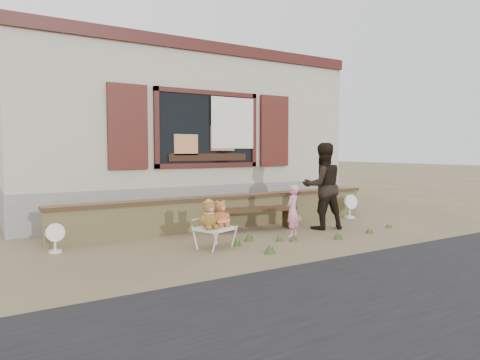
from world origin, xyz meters
TOP-DOWN VIEW (x-y plane):
  - ground at (0.00, 0.00)m, footprint 80.00×80.00m
  - shopfront at (0.00, 4.49)m, footprint 8.04×5.13m
  - brick_wall at (0.00, 1.00)m, footprint 7.10×0.36m
  - bench at (0.25, 0.48)m, footprint 1.78×0.67m
  - folding_chair at (-1.14, -0.49)m, footprint 0.69×0.65m
  - teddy_bear_left at (-1.27, -0.54)m, footprint 0.41×0.39m
  - teddy_bear_right at (-1.01, -0.44)m, footprint 0.39×0.37m
  - child at (0.52, -0.40)m, footprint 0.41×0.37m
  - adult at (1.51, -0.11)m, footprint 0.98×0.85m
  - fan_left at (-3.40, 0.53)m, footprint 0.29×0.19m
  - fan_right at (3.00, 0.58)m, footprint 0.35×0.23m
  - grass_tufts at (0.29, -0.81)m, footprint 3.64×1.09m

SIDE VIEW (x-z plane):
  - ground at x=0.00m, z-range 0.00..0.00m
  - grass_tufts at x=0.29m, z-range -0.01..0.14m
  - fan_left at x=-3.40m, z-range 0.00..0.46m
  - fan_right at x=3.00m, z-range 0.00..0.56m
  - folding_chair at x=-1.14m, z-range 0.14..0.48m
  - bench at x=0.25m, z-range 0.10..0.55m
  - brick_wall at x=0.00m, z-range 0.01..0.67m
  - child at x=0.52m, z-range 0.00..0.95m
  - teddy_bear_right at x=-1.01m, z-range 0.34..0.78m
  - teddy_bear_left at x=-1.27m, z-range 0.34..0.79m
  - adult at x=1.51m, z-range 0.00..1.73m
  - shopfront at x=0.00m, z-range 0.00..4.00m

